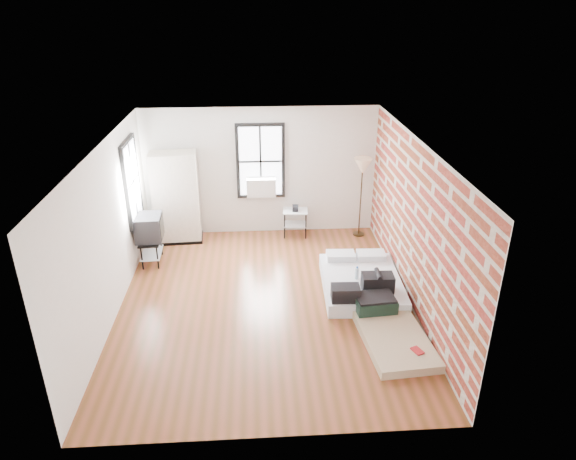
{
  "coord_description": "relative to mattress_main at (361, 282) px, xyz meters",
  "views": [
    {
      "loc": [
        -0.1,
        -7.6,
        4.9
      ],
      "look_at": [
        0.41,
        0.3,
        1.24
      ],
      "focal_mm": 32.0,
      "sensor_mm": 36.0,
      "label": 1
    }
  ],
  "objects": [
    {
      "name": "ground",
      "position": [
        -1.74,
        -0.32,
        -0.16
      ],
      "size": [
        6.0,
        6.0,
        0.0
      ],
      "primitive_type": "plane",
      "color": "brown",
      "rests_on": "ground"
    },
    {
      "name": "wardrobe",
      "position": [
        -3.55,
        2.33,
        0.81
      ],
      "size": [
        1.03,
        0.63,
        1.96
      ],
      "rotation": [
        0.0,
        0.0,
        0.06
      ],
      "color": "black",
      "rests_on": "ground"
    },
    {
      "name": "mattress_bare",
      "position": [
        0.17,
        -1.34,
        -0.05
      ],
      "size": [
        1.09,
        1.86,
        0.39
      ],
      "rotation": [
        0.0,
        0.0,
        0.09
      ],
      "color": "tan",
      "rests_on": "ground"
    },
    {
      "name": "room_shell",
      "position": [
        -1.51,
        0.04,
        1.57
      ],
      "size": [
        5.02,
        6.02,
        2.8
      ],
      "color": "silver",
      "rests_on": "ground"
    },
    {
      "name": "side_table",
      "position": [
        -1.01,
        2.4,
        0.31
      ],
      "size": [
        0.57,
        0.47,
        0.7
      ],
      "rotation": [
        0.0,
        0.0,
        -0.08
      ],
      "color": "black",
      "rests_on": "ground"
    },
    {
      "name": "tv_stand",
      "position": [
        -3.96,
        1.33,
        0.55
      ],
      "size": [
        0.53,
        0.73,
        1.0
      ],
      "rotation": [
        0.0,
        0.0,
        0.04
      ],
      "color": "black",
      "rests_on": "ground"
    },
    {
      "name": "mattress_main",
      "position": [
        0.0,
        0.0,
        0.0
      ],
      "size": [
        1.45,
        1.92,
        0.6
      ],
      "rotation": [
        0.0,
        0.0,
        -0.04
      ],
      "color": "white",
      "rests_on": "ground"
    },
    {
      "name": "floor_lamp",
      "position": [
        0.41,
        2.33,
        1.35
      ],
      "size": [
        0.38,
        0.38,
        1.77
      ],
      "color": "#2F220F",
      "rests_on": "ground"
    }
  ]
}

